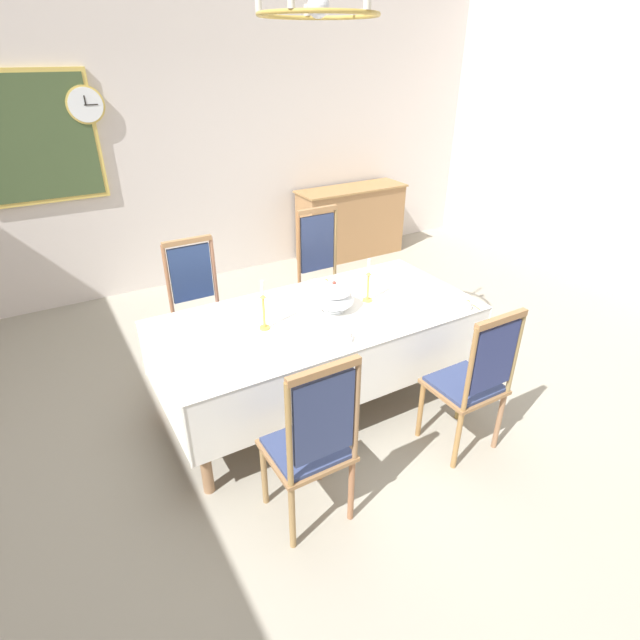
% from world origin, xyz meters
% --- Properties ---
extents(ground, '(7.76, 5.72, 0.04)m').
position_xyz_m(ground, '(0.00, 0.00, -0.02)').
color(ground, gray).
extents(back_wall, '(7.76, 0.08, 3.30)m').
position_xyz_m(back_wall, '(0.00, 2.90, 1.65)').
color(back_wall, beige).
rests_on(back_wall, ground).
extents(dining_table, '(2.30, 1.08, 0.77)m').
position_xyz_m(dining_table, '(0.00, 0.03, 0.70)').
color(dining_table, '#976E4C').
rests_on(dining_table, ground).
extents(tablecloth, '(2.32, 1.10, 0.45)m').
position_xyz_m(tablecloth, '(0.00, 0.03, 0.65)').
color(tablecloth, white).
rests_on(tablecloth, dining_table).
extents(chair_south_a, '(0.44, 0.42, 1.14)m').
position_xyz_m(chair_south_a, '(-0.59, -0.91, 0.58)').
color(chair_south_a, olive).
rests_on(chair_south_a, ground).
extents(chair_north_a, '(0.44, 0.42, 1.12)m').
position_xyz_m(chair_north_a, '(-0.59, 0.98, 0.57)').
color(chair_north_a, olive).
rests_on(chair_north_a, ground).
extents(chair_south_b, '(0.44, 0.42, 1.09)m').
position_xyz_m(chair_south_b, '(0.61, -0.91, 0.56)').
color(chair_south_b, '#9E723F').
rests_on(chair_south_b, ground).
extents(chair_north_b, '(0.44, 0.42, 1.20)m').
position_xyz_m(chair_north_b, '(0.61, 0.99, 0.60)').
color(chair_north_b, olive).
rests_on(chair_north_b, ground).
extents(soup_tureen, '(0.29, 0.29, 0.23)m').
position_xyz_m(soup_tureen, '(0.13, 0.03, 0.89)').
color(soup_tureen, white).
rests_on(soup_tureen, tablecloth).
extents(candlestick_west, '(0.07, 0.07, 0.36)m').
position_xyz_m(candlestick_west, '(-0.42, 0.03, 0.92)').
color(candlestick_west, gold).
rests_on(candlestick_west, tablecloth).
extents(candlestick_east, '(0.07, 0.07, 0.34)m').
position_xyz_m(candlestick_east, '(0.42, 0.03, 0.91)').
color(candlestick_east, gold).
rests_on(candlestick_east, tablecloth).
extents(bowl_near_left, '(0.17, 0.17, 0.03)m').
position_xyz_m(bowl_near_left, '(0.95, -0.40, 0.79)').
color(bowl_near_left, white).
rests_on(bowl_near_left, tablecloth).
extents(bowl_near_right, '(0.15, 0.15, 0.04)m').
position_xyz_m(bowl_near_right, '(0.24, 0.46, 0.79)').
color(bowl_near_right, white).
rests_on(bowl_near_right, tablecloth).
extents(bowl_far_left, '(0.16, 0.16, 0.04)m').
position_xyz_m(bowl_far_left, '(-0.06, -0.35, 0.80)').
color(bowl_far_left, white).
rests_on(bowl_far_left, tablecloth).
extents(spoon_primary, '(0.05, 0.18, 0.01)m').
position_xyz_m(spoon_primary, '(1.07, -0.38, 0.78)').
color(spoon_primary, gold).
rests_on(spoon_primary, tablecloth).
extents(spoon_secondary, '(0.04, 0.18, 0.01)m').
position_xyz_m(spoon_secondary, '(0.35, 0.49, 0.78)').
color(spoon_secondary, gold).
rests_on(spoon_secondary, tablecloth).
extents(sideboard, '(1.44, 0.48, 0.90)m').
position_xyz_m(sideboard, '(1.96, 2.58, 0.45)').
color(sideboard, '#976D44').
rests_on(sideboard, ground).
extents(mounted_clock, '(0.35, 0.06, 0.35)m').
position_xyz_m(mounted_clock, '(-0.92, 2.83, 1.98)').
color(mounted_clock, '#D1B251').
extents(framed_painting, '(1.12, 0.05, 1.19)m').
position_xyz_m(framed_painting, '(-1.42, 2.84, 1.71)').
color(framed_painting, '#D1B251').
extents(chandelier, '(0.68, 0.68, 0.66)m').
position_xyz_m(chandelier, '(-0.00, 0.03, 2.62)').
color(chandelier, gold).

